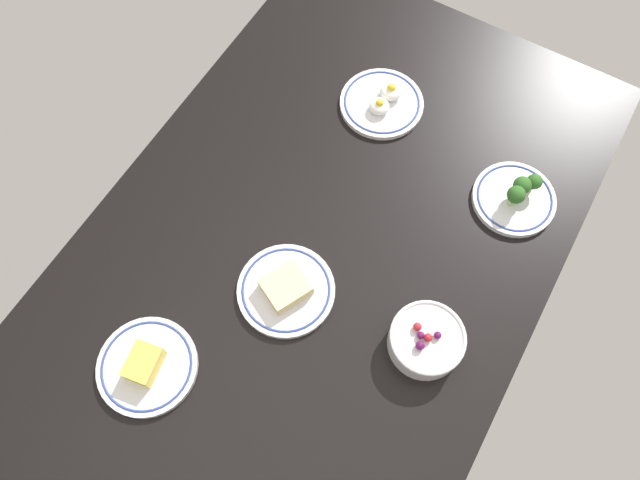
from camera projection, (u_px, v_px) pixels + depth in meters
dining_table at (320, 248)px, 127.18cm from camera, size 144.53×91.17×4.00cm
plate_sandwich at (286, 289)px, 119.99cm from camera, size 19.70×19.70×4.51cm
plate_broccoli at (516, 196)px, 127.75cm from camera, size 17.79×17.79×7.39cm
plate_cheese at (147, 366)px, 113.93cm from camera, size 19.19×19.19×5.23cm
plate_eggs at (382, 102)px, 138.24cm from camera, size 19.30×19.30×4.84cm
bowl_berries at (426, 340)px, 114.07cm from camera, size 14.48×14.48×7.09cm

